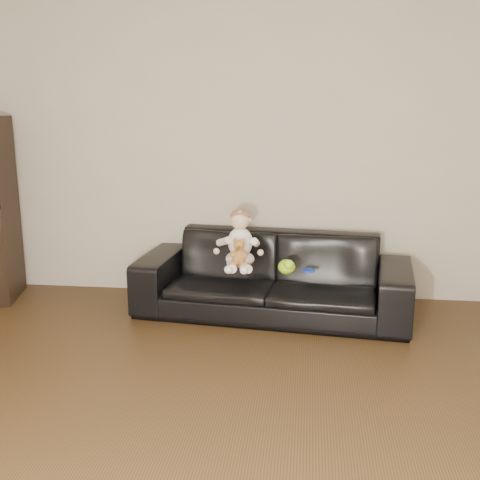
# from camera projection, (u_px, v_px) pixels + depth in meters

# --- Properties ---
(floor) EXTENTS (5.50, 5.50, 0.00)m
(floor) POSITION_uv_depth(u_px,v_px,m) (195.00, 474.00, 2.91)
(floor) COLOR #412C17
(floor) RESTS_ON ground
(wall_back) EXTENTS (5.00, 0.00, 5.00)m
(wall_back) POSITION_uv_depth(u_px,v_px,m) (252.00, 152.00, 5.26)
(wall_back) COLOR #B5AB98
(wall_back) RESTS_ON ground
(sofa) EXTENTS (2.31, 1.11, 0.65)m
(sofa) POSITION_uv_depth(u_px,v_px,m) (273.00, 276.00, 4.98)
(sofa) COLOR black
(sofa) RESTS_ON floor
(baby) EXTENTS (0.36, 0.43, 0.47)m
(baby) POSITION_uv_depth(u_px,v_px,m) (240.00, 242.00, 4.82)
(baby) COLOR silver
(baby) RESTS_ON sofa
(teddy_bear) EXTENTS (0.13, 0.13, 0.21)m
(teddy_bear) POSITION_uv_depth(u_px,v_px,m) (239.00, 252.00, 4.69)
(teddy_bear) COLOR #A56D2F
(teddy_bear) RESTS_ON sofa
(toy_green) EXTENTS (0.15, 0.17, 0.11)m
(toy_green) POSITION_uv_depth(u_px,v_px,m) (287.00, 267.00, 4.67)
(toy_green) COLOR #9EE91B
(toy_green) RESTS_ON sofa
(toy_rattle) EXTENTS (0.09, 0.09, 0.08)m
(toy_rattle) POSITION_uv_depth(u_px,v_px,m) (285.00, 266.00, 4.76)
(toy_rattle) COLOR red
(toy_rattle) RESTS_ON sofa
(toy_blue_disc) EXTENTS (0.12, 0.12, 0.01)m
(toy_blue_disc) POSITION_uv_depth(u_px,v_px,m) (308.00, 270.00, 4.74)
(toy_blue_disc) COLOR blue
(toy_blue_disc) RESTS_ON sofa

